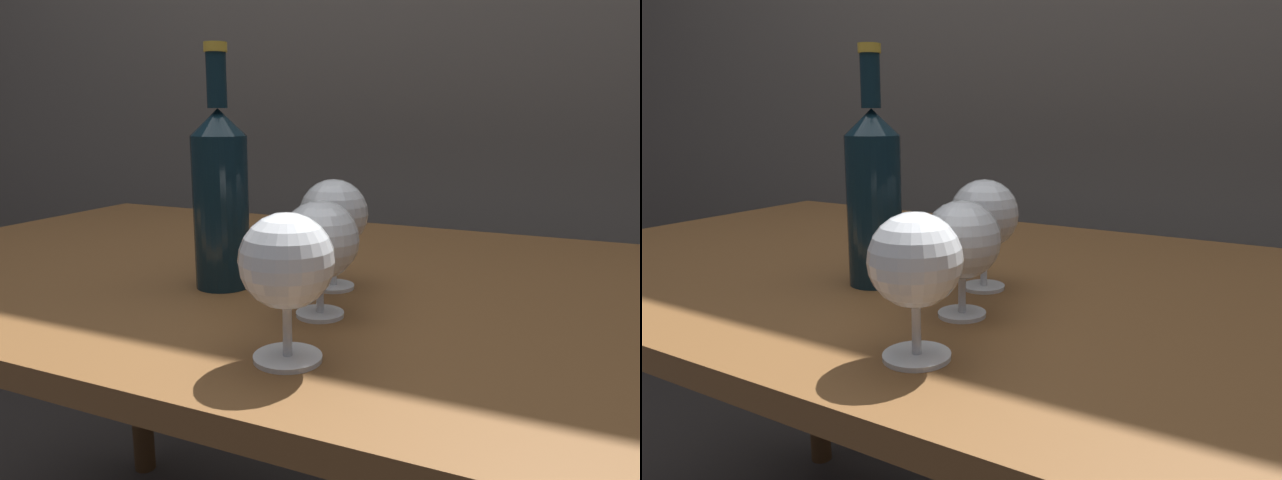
{
  "view_description": "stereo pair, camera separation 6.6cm",
  "coord_description": "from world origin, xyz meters",
  "views": [
    {
      "loc": [
        0.32,
        -0.76,
        0.96
      ],
      "look_at": [
        0.05,
        -0.17,
        0.82
      ],
      "focal_mm": 32.68,
      "sensor_mm": 36.0,
      "label": 1
    },
    {
      "loc": [
        0.38,
        -0.73,
        0.96
      ],
      "look_at": [
        0.05,
        -0.17,
        0.82
      ],
      "focal_mm": 32.68,
      "sensor_mm": 36.0,
      "label": 2
    }
  ],
  "objects": [
    {
      "name": "dining_table",
      "position": [
        0.0,
        0.0,
        0.65
      ],
      "size": [
        1.56,
        0.83,
        0.73
      ],
      "color": "brown",
      "rests_on": "ground_plane"
    },
    {
      "name": "wine_glass_port",
      "position": [
        0.05,
        -0.17,
        0.82
      ],
      "size": [
        0.09,
        0.09,
        0.14
      ],
      "color": "white",
      "rests_on": "dining_table"
    },
    {
      "name": "wine_glass_rose",
      "position": [
        0.08,
        -0.3,
        0.83
      ],
      "size": [
        0.09,
        0.09,
        0.14
      ],
      "color": "white",
      "rests_on": "dining_table"
    },
    {
      "name": "wine_glass_cabernet",
      "position": [
        0.02,
        -0.06,
        0.83
      ],
      "size": [
        0.09,
        0.09,
        0.15
      ],
      "color": "white",
      "rests_on": "dining_table"
    },
    {
      "name": "wine_bottle",
      "position": [
        -0.12,
        -0.12,
        0.86
      ],
      "size": [
        0.07,
        0.07,
        0.32
      ],
      "color": "#0F232D",
      "rests_on": "dining_table"
    }
  ]
}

